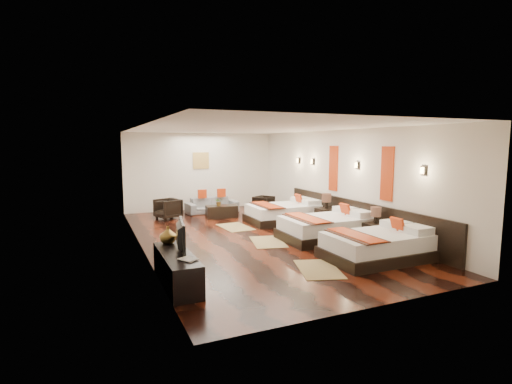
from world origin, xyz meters
name	(u,v)px	position (x,y,z in m)	size (l,w,h in m)	color
floor	(251,237)	(0.00, 0.00, 0.00)	(5.50, 9.50, 0.01)	black
ceiling	(251,128)	(0.00, 0.00, 2.80)	(5.50, 9.50, 0.01)	white
back_wall	(201,171)	(0.00, 4.75, 1.40)	(5.50, 0.01, 2.80)	silver
left_wall	(140,188)	(-2.75, 0.00, 1.40)	(0.01, 9.50, 2.80)	silver
right_wall	(340,179)	(2.75, 0.00, 1.40)	(0.01, 9.50, 2.80)	silver
headboard_panel	(355,217)	(2.71, -0.80, 0.45)	(0.08, 6.60, 0.90)	black
bed_near	(379,245)	(1.70, -2.87, 0.29)	(2.23, 1.40, 0.85)	black
bed_mid	(328,227)	(1.70, -1.01, 0.30)	(2.32, 1.46, 0.89)	black
bed_far	(285,213)	(1.70, 1.35, 0.29)	(2.22, 1.40, 0.85)	black
nightstand_a	(375,231)	(2.45, -1.89, 0.32)	(0.46, 0.46, 0.91)	black
nightstand_b	(326,215)	(2.44, 0.20, 0.35)	(0.50, 0.50, 0.99)	black
jute_mat_near	(319,269)	(0.17, -2.94, 0.01)	(0.75, 1.20, 0.01)	#967F4C
jute_mat_mid	(268,242)	(0.17, -0.67, 0.01)	(0.75, 1.20, 0.01)	#967F4C
jute_mat_far	(235,227)	(0.03, 1.24, 0.01)	(0.75, 1.20, 0.01)	#967F4C
tv_console	(177,269)	(-2.50, -2.64, 0.28)	(0.50, 1.80, 0.55)	black
tv	(177,236)	(-2.45, -2.47, 0.82)	(0.92, 0.12, 0.53)	black
book	(183,261)	(-2.50, -3.16, 0.56)	(0.21, 0.28, 0.03)	black
figurine	(168,235)	(-2.50, -1.92, 0.72)	(0.32, 0.32, 0.33)	brown
sofa	(212,205)	(0.14, 3.87, 0.26)	(1.81, 0.71, 0.53)	slate
armchair_left	(168,209)	(-1.51, 3.32, 0.33)	(0.70, 0.72, 0.65)	black
armchair_right	(264,204)	(1.86, 3.25, 0.28)	(0.61, 0.62, 0.57)	black
coffee_table	(222,212)	(0.14, 2.82, 0.20)	(1.00, 0.50, 0.40)	black
table_plant	(219,202)	(0.04, 2.79, 0.54)	(0.25, 0.22, 0.28)	#2A541C
orange_panel_a	(387,174)	(2.73, -1.90, 1.70)	(0.04, 0.40, 1.30)	#D86014
orange_panel_b	(333,168)	(2.73, 0.30, 1.70)	(0.04, 0.40, 1.30)	#D86014
sconce_near	(423,170)	(2.70, -3.00, 1.85)	(0.07, 0.12, 0.18)	black
sconce_mid	(357,165)	(2.70, -0.80, 1.85)	(0.07, 0.12, 0.18)	black
sconce_far	(313,162)	(2.70, 1.40, 1.85)	(0.07, 0.12, 0.18)	black
sconce_lounge	(298,160)	(2.70, 2.30, 1.85)	(0.07, 0.12, 0.18)	black
gold_artwork	(201,160)	(0.00, 4.73, 1.80)	(0.60, 0.04, 0.60)	#AD873F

